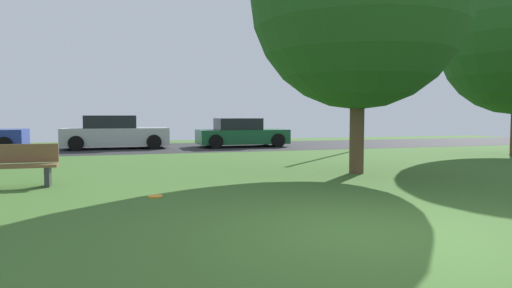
{
  "coord_description": "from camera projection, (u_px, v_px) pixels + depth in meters",
  "views": [
    {
      "loc": [
        -3.09,
        -5.09,
        1.53
      ],
      "look_at": [
        0.0,
        5.0,
        0.84
      ],
      "focal_mm": 31.9,
      "sensor_mm": 36.0,
      "label": 1
    }
  ],
  "objects": [
    {
      "name": "parked_car_silver",
      "position": [
        115.0,
        133.0,
        20.34
      ],
      "size": [
        4.57,
        2.03,
        1.48
      ],
      "color": "#B7B7BC",
      "rests_on": "ground_plane"
    },
    {
      "name": "road_strip",
      "position": [
        187.0,
        147.0,
        21.13
      ],
      "size": [
        44.0,
        6.4,
        0.01
      ],
      "primitive_type": "cube",
      "color": "#28282B",
      "rests_on": "ground_plane"
    },
    {
      "name": "street_lamp_post",
      "position": [
        357.0,
        97.0,
        19.32
      ],
      "size": [
        0.14,
        0.14,
        4.5
      ],
      "primitive_type": "cylinder",
      "color": "#2D2D33",
      "rests_on": "ground_plane"
    },
    {
      "name": "oak_tree_right",
      "position": [
        359.0,
        1.0,
        11.53
      ],
      "size": [
        5.5,
        5.5,
        7.16
      ],
      "color": "brown",
      "rests_on": "ground_plane"
    },
    {
      "name": "ground_plane",
      "position": [
        369.0,
        233.0,
        5.86
      ],
      "size": [
        44.0,
        44.0,
        0.0
      ],
      "primitive_type": "plane",
      "color": "#3D6628"
    },
    {
      "name": "frisbee_disc",
      "position": [
        155.0,
        196.0,
        8.42
      ],
      "size": [
        0.27,
        0.27,
        0.03
      ],
      "primitive_type": "cylinder",
      "color": "orange",
      "rests_on": "ground_plane"
    },
    {
      "name": "parked_car_green",
      "position": [
        241.0,
        134.0,
        21.55
      ],
      "size": [
        4.21,
        2.08,
        1.35
      ],
      "color": "#195633",
      "rests_on": "ground_plane"
    },
    {
      "name": "park_bench",
      "position": [
        17.0,
        165.0,
        9.54
      ],
      "size": [
        1.6,
        0.45,
        0.9
      ],
      "rotation": [
        0.0,
        0.0,
        3.14
      ],
      "color": "brown",
      "rests_on": "ground_plane"
    }
  ]
}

